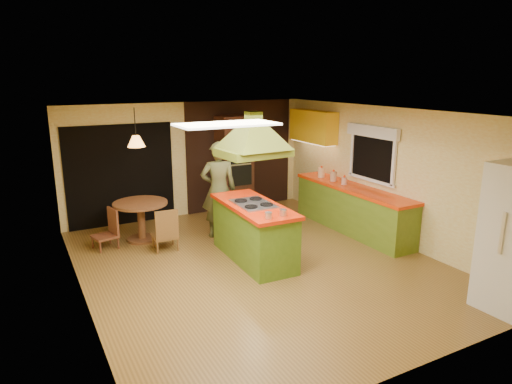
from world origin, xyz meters
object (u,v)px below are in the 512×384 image
man (219,190)px  canister_large (333,176)px  kitchen_island (254,231)px  wall_oven (234,165)px  dining_table (141,214)px

man → canister_large: bearing=-171.7°
kitchen_island → wall_oven: 2.93m
wall_oven → kitchen_island: bearing=-110.2°
wall_oven → dining_table: 2.61m
kitchen_island → wall_oven: (0.94, 2.71, 0.60)m
kitchen_island → man: (-0.05, 1.33, 0.44)m
wall_oven → canister_large: 2.28m
canister_large → man: bearing=170.9°
dining_table → man: bearing=-19.0°
kitchen_island → dining_table: (-1.44, 1.81, 0.04)m
kitchen_island → dining_table: size_ratio=1.97×
kitchen_island → dining_table: bearing=130.4°
man → kitchen_island: bearing=109.6°
dining_table → kitchen_island: bearing=-51.4°
wall_oven → man: bearing=-126.8°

